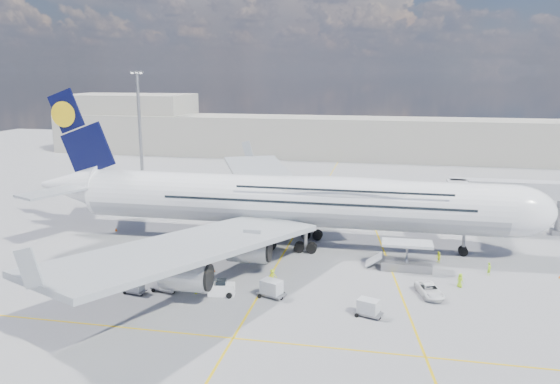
% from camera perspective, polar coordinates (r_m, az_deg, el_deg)
% --- Properties ---
extents(ground, '(300.00, 300.00, 0.00)m').
position_cam_1_polar(ground, '(73.01, -0.50, -7.88)').
color(ground, gray).
rests_on(ground, ground).
extents(taxi_line_main, '(0.25, 220.00, 0.01)m').
position_cam_1_polar(taxi_line_main, '(73.00, -0.50, -7.88)').
color(taxi_line_main, '#DDB40B').
rests_on(taxi_line_main, ground).
extents(taxi_line_cross, '(120.00, 0.25, 0.01)m').
position_cam_1_polar(taxi_line_cross, '(55.25, -4.93, -14.97)').
color(taxi_line_cross, '#DDB40B').
rests_on(taxi_line_cross, ground).
extents(taxi_line_diag, '(14.16, 99.06, 0.01)m').
position_cam_1_polar(taxi_line_diag, '(81.05, 10.78, -6.00)').
color(taxi_line_diag, '#DDB40B').
rests_on(taxi_line_diag, ground).
extents(airliner, '(77.26, 79.15, 23.71)m').
position_cam_1_polar(airliner, '(80.36, 1.14, -0.85)').
color(airliner, white).
rests_on(airliner, ground).
extents(jet_bridge, '(18.80, 12.10, 8.50)m').
position_cam_1_polar(jet_bridge, '(91.18, 21.03, -0.09)').
color(jet_bridge, '#B7B7BC').
rests_on(jet_bridge, ground).
extents(cargo_loader, '(8.53, 3.20, 3.67)m').
position_cam_1_polar(cargo_loader, '(73.97, 12.93, -6.91)').
color(cargo_loader, silver).
rests_on(cargo_loader, ground).
extents(light_mast, '(3.00, 0.70, 25.50)m').
position_cam_1_polar(light_mast, '(124.94, -14.44, 6.52)').
color(light_mast, gray).
rests_on(light_mast, ground).
extents(terminal, '(180.00, 16.00, 12.00)m').
position_cam_1_polar(terminal, '(163.71, 6.39, 5.64)').
color(terminal, '#B2AD9E').
rests_on(terminal, ground).
extents(hangar, '(40.00, 22.00, 18.00)m').
position_cam_1_polar(hangar, '(187.66, -15.41, 7.07)').
color(hangar, '#B2AD9E').
rests_on(hangar, ground).
extents(tree_line, '(160.00, 6.00, 8.00)m').
position_cam_1_polar(tree_line, '(209.65, 18.53, 6.03)').
color(tree_line, '#193814').
rests_on(tree_line, ground).
extents(dolly_row_a, '(3.40, 2.34, 0.45)m').
position_cam_1_polar(dolly_row_a, '(66.93, -11.91, -9.80)').
color(dolly_row_a, gray).
rests_on(dolly_row_a, ground).
extents(dolly_row_b, '(2.76, 1.74, 1.64)m').
position_cam_1_polar(dolly_row_b, '(66.89, -14.95, -9.48)').
color(dolly_row_b, gray).
rests_on(dolly_row_b, ground).
extents(dolly_row_c, '(3.21, 2.42, 0.42)m').
position_cam_1_polar(dolly_row_c, '(71.82, -10.25, -8.17)').
color(dolly_row_c, gray).
rests_on(dolly_row_c, ground).
extents(dolly_back, '(2.90, 2.40, 1.62)m').
position_cam_1_polar(dolly_back, '(77.06, -15.72, -6.57)').
color(dolly_back, gray).
rests_on(dolly_back, ground).
extents(dolly_nose_far, '(3.28, 2.43, 1.85)m').
position_cam_1_polar(dolly_nose_far, '(59.80, 9.20, -11.80)').
color(dolly_nose_far, gray).
rests_on(dolly_nose_far, ground).
extents(dolly_nose_near, '(3.58, 2.78, 2.01)m').
position_cam_1_polar(dolly_nose_near, '(63.67, -0.90, -10.00)').
color(dolly_nose_near, gray).
rests_on(dolly_nose_near, ground).
extents(baggage_tug, '(3.24, 1.90, 1.90)m').
position_cam_1_polar(baggage_tug, '(64.41, -6.14, -10.03)').
color(baggage_tug, white).
rests_on(baggage_tug, ground).
extents(catering_truck_inner, '(6.55, 4.39, 3.61)m').
position_cam_1_polar(catering_truck_inner, '(100.08, -5.07, -1.24)').
color(catering_truck_inner, gray).
rests_on(catering_truck_inner, ground).
extents(catering_truck_outer, '(6.33, 3.29, 3.60)m').
position_cam_1_polar(catering_truck_outer, '(120.26, -2.67, 1.12)').
color(catering_truck_outer, gray).
rests_on(catering_truck_outer, ground).
extents(service_van, '(3.58, 5.38, 1.37)m').
position_cam_1_polar(service_van, '(66.39, 15.37, -9.86)').
color(service_van, white).
rests_on(service_van, ground).
extents(crew_nose, '(0.71, 0.72, 1.67)m').
position_cam_1_polar(crew_nose, '(75.01, 21.02, -7.51)').
color(crew_nose, '#9CDE17').
rests_on(crew_nose, ground).
extents(crew_loader, '(0.90, 0.97, 1.60)m').
position_cam_1_polar(crew_loader, '(77.43, 16.22, -6.56)').
color(crew_loader, '#E1EE19').
rests_on(crew_loader, ground).
extents(crew_wing, '(0.81, 1.27, 2.01)m').
position_cam_1_polar(crew_wing, '(65.34, -8.79, -9.61)').
color(crew_wing, yellow).
rests_on(crew_wing, ground).
extents(crew_van, '(0.98, 1.01, 1.75)m').
position_cam_1_polar(crew_van, '(69.81, 18.30, -8.76)').
color(crew_van, '#AAEA18').
rests_on(crew_van, ground).
extents(crew_tug, '(1.30, 1.07, 1.76)m').
position_cam_1_polar(crew_tug, '(67.66, -0.79, -8.78)').
color(crew_tug, '#C8E618').
rests_on(crew_tug, ground).
extents(cone_nose, '(0.42, 0.42, 0.53)m').
position_cam_1_polar(cone_nose, '(77.76, 27.24, -7.84)').
color(cone_nose, '#DF540B').
rests_on(cone_nose, ground).
extents(cone_wing_left_inner, '(0.42, 0.42, 0.53)m').
position_cam_1_polar(cone_wing_left_inner, '(95.68, 2.02, -2.75)').
color(cone_wing_left_inner, '#DF540B').
rests_on(cone_wing_left_inner, ground).
extents(cone_wing_left_outer, '(0.39, 0.39, 0.50)m').
position_cam_1_polar(cone_wing_left_outer, '(107.37, -7.27, -1.15)').
color(cone_wing_left_outer, '#DF540B').
rests_on(cone_wing_left_outer, ground).
extents(cone_wing_right_inner, '(0.49, 0.49, 0.63)m').
position_cam_1_polar(cone_wing_right_inner, '(71.99, -6.98, -8.03)').
color(cone_wing_right_inner, '#DF540B').
rests_on(cone_wing_right_inner, ground).
extents(cone_wing_right_outer, '(0.41, 0.41, 0.53)m').
position_cam_1_polar(cone_wing_right_outer, '(69.82, -14.58, -9.07)').
color(cone_wing_right_outer, '#DF540B').
rests_on(cone_wing_right_outer, ground).
extents(cone_tail, '(0.47, 0.47, 0.60)m').
position_cam_1_polar(cone_tail, '(92.72, -16.77, -3.77)').
color(cone_tail, '#DF540B').
rests_on(cone_tail, ground).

